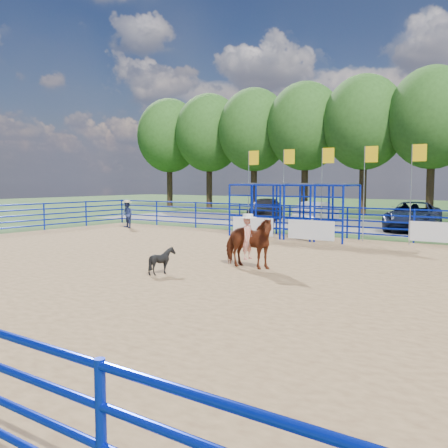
{
  "coord_description": "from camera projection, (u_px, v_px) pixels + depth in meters",
  "views": [
    {
      "loc": [
        8.6,
        -12.22,
        2.71
      ],
      "look_at": [
        -0.7,
        1.0,
        1.3
      ],
      "focal_mm": 40.0,
      "sensor_mm": 36.0,
      "label": 1
    }
  ],
  "objects": [
    {
      "name": "ground",
      "position": [
        224.0,
        270.0,
        15.12
      ],
      "size": [
        120.0,
        120.0,
        0.0
      ],
      "primitive_type": "plane",
      "color": "#305321",
      "rests_on": "ground"
    },
    {
      "name": "arena_dirt",
      "position": [
        224.0,
        270.0,
        15.12
      ],
      "size": [
        30.0,
        20.0,
        0.02
      ],
      "primitive_type": "cube",
      "color": "#A57F52",
      "rests_on": "ground"
    },
    {
      "name": "gravel_strip",
      "position": [
        392.0,
        227.0,
        28.97
      ],
      "size": [
        40.0,
        10.0,
        0.01
      ],
      "primitive_type": "cube",
      "color": "slate",
      "rests_on": "ground"
    },
    {
      "name": "horse_and_rider",
      "position": [
        248.0,
        240.0,
        15.3
      ],
      "size": [
        1.89,
        0.88,
        2.32
      ],
      "color": "maroon",
      "rests_on": "arena_dirt"
    },
    {
      "name": "calf",
      "position": [
        162.0,
        261.0,
        14.35
      ],
      "size": [
        0.94,
        0.92,
        0.78
      ],
      "primitive_type": "imported",
      "rotation": [
        0.0,
        0.0,
        2.14
      ],
      "color": "black",
      "rests_on": "arena_dirt"
    },
    {
      "name": "spectator_cowboy",
      "position": [
        127.0,
        214.0,
        28.35
      ],
      "size": [
        0.85,
        0.74,
        1.55
      ],
      "color": "navy",
      "rests_on": "arena_dirt"
    },
    {
      "name": "car_a",
      "position": [
        265.0,
        209.0,
        33.55
      ],
      "size": [
        3.35,
        5.05,
        1.6
      ],
      "primitive_type": "imported",
      "rotation": [
        0.0,
        0.0,
        0.34
      ],
      "color": "black",
      "rests_on": "gravel_strip"
    },
    {
      "name": "car_b",
      "position": [
        317.0,
        213.0,
        31.34
      ],
      "size": [
        1.58,
        4.23,
        1.38
      ],
      "primitive_type": "imported",
      "rotation": [
        0.0,
        0.0,
        3.17
      ],
      "color": "gray",
      "rests_on": "gravel_strip"
    },
    {
      "name": "car_c",
      "position": [
        413.0,
        216.0,
        27.06
      ],
      "size": [
        3.25,
        5.85,
        1.55
      ],
      "primitive_type": "imported",
      "rotation": [
        0.0,
        0.0,
        0.13
      ],
      "color": "#141B34",
      "rests_on": "gravel_strip"
    },
    {
      "name": "perimeter_fence",
      "position": [
        224.0,
        246.0,
        15.06
      ],
      "size": [
        30.1,
        20.1,
        1.5
      ],
      "color": "#081DB2",
      "rests_on": "ground"
    },
    {
      "name": "chute_assembly",
      "position": [
        299.0,
        212.0,
        23.3
      ],
      "size": [
        19.32,
        2.41,
        4.2
      ],
      "color": "#081DB2",
      "rests_on": "ground"
    },
    {
      "name": "treeline",
      "position": [
        433.0,
        113.0,
        35.65
      ],
      "size": [
        56.4,
        6.4,
        11.24
      ],
      "color": "#3F2B19",
      "rests_on": "ground"
    }
  ]
}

